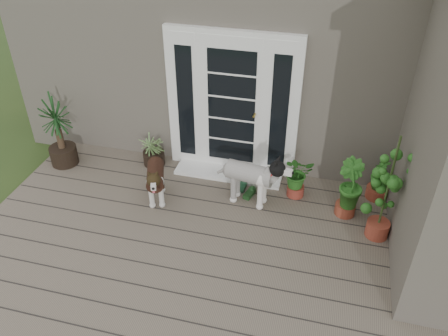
# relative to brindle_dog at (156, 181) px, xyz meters

# --- Properties ---
(deck) EXTENTS (6.20, 4.60, 0.12)m
(deck) POSITION_rel_brindle_dog_xyz_m (1.02, -1.19, -0.37)
(deck) COLOR #6B5B4C
(deck) RESTS_ON ground
(house_main) EXTENTS (7.40, 4.00, 3.10)m
(house_main) POSITION_rel_brindle_dog_xyz_m (1.02, 3.06, 1.12)
(house_main) COLOR #665E54
(house_main) RESTS_ON ground
(door_unit) EXTENTS (1.90, 0.14, 2.15)m
(door_unit) POSITION_rel_brindle_dog_xyz_m (0.82, 1.01, 0.77)
(door_unit) COLOR white
(door_unit) RESTS_ON deck
(door_step) EXTENTS (1.60, 0.40, 0.05)m
(door_step) POSITION_rel_brindle_dog_xyz_m (0.82, 0.81, -0.28)
(door_step) COLOR white
(door_step) RESTS_ON deck
(brindle_dog) EXTENTS (0.55, 0.80, 0.61)m
(brindle_dog) POSITION_rel_brindle_dog_xyz_m (0.00, 0.00, 0.00)
(brindle_dog) COLOR #3E2216
(brindle_dog) RESTS_ON deck
(white_dog) EXTENTS (0.89, 0.48, 0.71)m
(white_dog) POSITION_rel_brindle_dog_xyz_m (1.25, 0.26, 0.05)
(white_dog) COLOR beige
(white_dog) RESTS_ON deck
(spider_plant) EXTENTS (0.69, 0.69, 0.58)m
(spider_plant) POSITION_rel_brindle_dog_xyz_m (-0.37, 0.81, -0.01)
(spider_plant) COLOR #90B46E
(spider_plant) RESTS_ON deck
(yucca) EXTENTS (1.00, 1.00, 1.13)m
(yucca) POSITION_rel_brindle_dog_xyz_m (-1.73, 0.49, 0.26)
(yucca) COLOR black
(yucca) RESTS_ON deck
(herb_a) EXTENTS (0.57, 0.57, 0.54)m
(herb_a) POSITION_rel_brindle_dog_xyz_m (1.86, 0.57, -0.04)
(herb_a) COLOR #1B5F1F
(herb_a) RESTS_ON deck
(herb_b) EXTENTS (0.58, 0.58, 0.62)m
(herb_b) POSITION_rel_brindle_dog_xyz_m (2.56, 0.34, 0.00)
(herb_b) COLOR #1E601B
(herb_b) RESTS_ON deck
(herb_c) EXTENTS (0.33, 0.33, 0.48)m
(herb_c) POSITION_rel_brindle_dog_xyz_m (2.98, 0.81, -0.07)
(herb_c) COLOR #1C601B
(herb_c) RESTS_ON deck
(sapling) EXTENTS (0.57, 0.57, 1.53)m
(sapling) POSITION_rel_brindle_dog_xyz_m (2.97, 0.01, 0.46)
(sapling) COLOR #1B5618
(sapling) RESTS_ON deck
(clog_left) EXTENTS (0.14, 0.29, 0.08)m
(clog_left) POSITION_rel_brindle_dog_xyz_m (1.10, 0.54, -0.26)
(clog_left) COLOR #163821
(clog_left) RESTS_ON deck
(clog_right) EXTENTS (0.20, 0.31, 0.09)m
(clog_right) POSITION_rel_brindle_dog_xyz_m (1.24, 0.40, -0.26)
(clog_right) COLOR #163716
(clog_right) RESTS_ON deck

